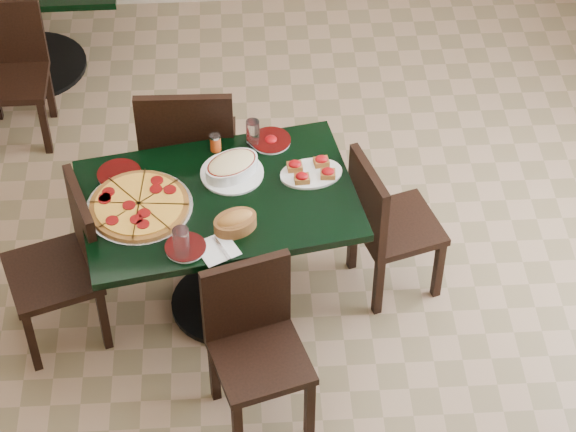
{
  "coord_description": "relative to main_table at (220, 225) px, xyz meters",
  "views": [
    {
      "loc": [
        -0.05,
        -3.54,
        4.29
      ],
      "look_at": [
        0.15,
        0.0,
        0.72
      ],
      "focal_mm": 70.0,
      "sensor_mm": 36.0,
      "label": 1
    }
  ],
  "objects": [
    {
      "name": "floor",
      "position": [
        0.16,
        -0.11,
        -0.57
      ],
      "size": [
        5.5,
        5.5,
        0.0
      ],
      "primitive_type": "plane",
      "color": "#87684E",
      "rests_on": "ground"
    },
    {
      "name": "main_table",
      "position": [
        0.0,
        0.0,
        0.0
      ],
      "size": [
        1.36,
        1.0,
        0.75
      ],
      "rotation": [
        0.0,
        0.0,
        0.18
      ],
      "color": "black",
      "rests_on": "floor"
    },
    {
      "name": "chair_far",
      "position": [
        -0.15,
        0.54,
        -0.01
      ],
      "size": [
        0.47,
        0.47,
        0.99
      ],
      "rotation": [
        0.0,
        0.0,
        3.12
      ],
      "color": "black",
      "rests_on": "floor"
    },
    {
      "name": "chair_near",
      "position": [
        0.14,
        -0.59,
        -0.1
      ],
      "size": [
        0.49,
        0.49,
        0.84
      ],
      "rotation": [
        0.0,
        0.0,
        0.29
      ],
      "color": "black",
      "rests_on": "floor"
    },
    {
      "name": "chair_right",
      "position": [
        0.79,
        0.1,
        -0.11
      ],
      "size": [
        0.48,
        0.48,
        0.82
      ],
      "rotation": [
        0.0,
        0.0,
        1.87
      ],
      "color": "black",
      "rests_on": "floor"
    },
    {
      "name": "chair_left",
      "position": [
        -0.71,
        -0.09,
        -0.09
      ],
      "size": [
        0.51,
        0.51,
        0.87
      ],
      "rotation": [
        0.0,
        0.0,
        -1.24
      ],
      "color": "black",
      "rests_on": "floor"
    },
    {
      "name": "back_chair_near",
      "position": [
        -1.14,
        1.43,
        -0.12
      ],
      "size": [
        0.38,
        0.38,
        0.81
      ],
      "rotation": [
        0.0,
        0.0,
        0.01
      ],
      "color": "black",
      "rests_on": "floor"
    },
    {
      "name": "pepperoni_pizza",
      "position": [
        -0.35,
        -0.05,
        0.2
      ],
      "size": [
        0.48,
        0.48,
        0.04
      ],
      "rotation": [
        0.0,
        0.0,
        -0.09
      ],
      "color": "silver",
      "rests_on": "main_table"
    },
    {
      "name": "lasagna_casserole",
      "position": [
        0.07,
        0.15,
        0.23
      ],
      "size": [
        0.32,
        0.29,
        0.09
      ],
      "rotation": [
        0.0,
        0.0,
        0.56
      ],
      "color": "silver",
      "rests_on": "main_table"
    },
    {
      "name": "bread_basket",
      "position": [
        0.07,
        -0.2,
        0.22
      ],
      "size": [
        0.24,
        0.21,
        0.09
      ],
      "rotation": [
        0.0,
        0.0,
        0.43
      ],
      "color": "brown",
      "rests_on": "main_table"
    },
    {
      "name": "bruschetta_platter",
      "position": [
        0.43,
        0.12,
        0.21
      ],
      "size": [
        0.32,
        0.25,
        0.05
      ],
      "rotation": [
        0.0,
        0.0,
        0.17
      ],
      "color": "silver",
      "rests_on": "main_table"
    },
    {
      "name": "side_plate_near",
      "position": [
        -0.14,
        -0.31,
        0.19
      ],
      "size": [
        0.18,
        0.18,
        0.02
      ],
      "rotation": [
        0.0,
        0.0,
        0.56
      ],
      "color": "silver",
      "rests_on": "main_table"
    },
    {
      "name": "side_plate_far_r",
      "position": [
        0.26,
        0.36,
        0.19
      ],
      "size": [
        0.19,
        0.19,
        0.03
      ],
      "rotation": [
        0.0,
        0.0,
        -0.01
      ],
      "color": "silver",
      "rests_on": "main_table"
    },
    {
      "name": "side_plate_far_l",
      "position": [
        -0.45,
        0.17,
        0.19
      ],
      "size": [
        0.2,
        0.2,
        0.02
      ],
      "rotation": [
        0.0,
        0.0,
        0.55
      ],
      "color": "silver",
      "rests_on": "main_table"
    },
    {
      "name": "napkin_setting",
      "position": [
        -0.01,
        -0.32,
        0.18
      ],
      "size": [
        0.22,
        0.22,
        0.01
      ],
      "rotation": [
        0.0,
        0.0,
        0.47
      ],
      "color": "silver",
      "rests_on": "main_table"
    },
    {
      "name": "water_glass_a",
      "position": [
        0.17,
        0.35,
        0.25
      ],
      "size": [
        0.06,
        0.06,
        0.14
      ],
      "primitive_type": "cylinder",
      "color": "white",
      "rests_on": "main_table"
    },
    {
      "name": "water_glass_b",
      "position": [
        -0.16,
        -0.35,
        0.26
      ],
      "size": [
        0.07,
        0.07,
        0.15
      ],
      "primitive_type": "cylinder",
      "color": "white",
      "rests_on": "main_table"
    },
    {
      "name": "pepper_shaker",
      "position": [
        -0.01,
        0.32,
        0.23
      ],
      "size": [
        0.05,
        0.05,
        0.09
      ],
      "color": "#BE3E14",
      "rests_on": "main_table"
    }
  ]
}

